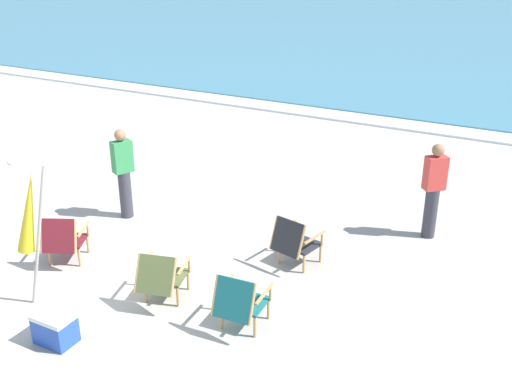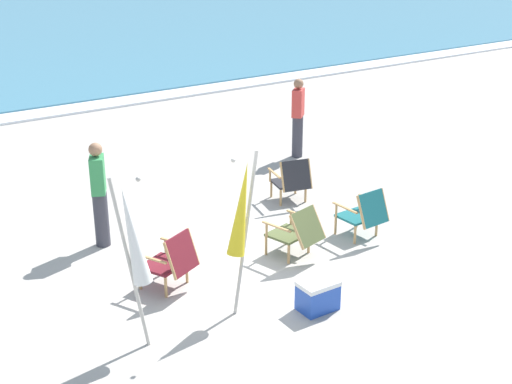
{
  "view_description": "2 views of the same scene",
  "coord_description": "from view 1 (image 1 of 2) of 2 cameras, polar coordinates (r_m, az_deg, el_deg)",
  "views": [
    {
      "loc": [
        5.24,
        -5.64,
        4.65
      ],
      "look_at": [
        1.05,
        2.28,
        0.81
      ],
      "focal_mm": 42.0,
      "sensor_mm": 36.0,
      "label": 1
    },
    {
      "loc": [
        -4.83,
        -7.56,
        4.75
      ],
      "look_at": [
        0.81,
        0.96,
        0.7
      ],
      "focal_mm": 50.0,
      "sensor_mm": 36.0,
      "label": 2
    }
  ],
  "objects": [
    {
      "name": "ground_plane",
      "position": [
        8.99,
        -12.98,
        -8.61
      ],
      "size": [
        80.0,
        80.0,
        0.0
      ],
      "primitive_type": "plane",
      "color": "#B2AAA0"
    },
    {
      "name": "beach_chair_back_right",
      "position": [
        8.27,
        -8.99,
        -7.87
      ],
      "size": [
        0.75,
        0.88,
        0.78
      ],
      "color": "#515B33",
      "rests_on": "ground"
    },
    {
      "name": "sea",
      "position": [
        36.49,
        20.08,
        14.61
      ],
      "size": [
        80.0,
        40.0,
        0.1
      ],
      "primitive_type": "cube",
      "color": "teal",
      "rests_on": "ground"
    },
    {
      "name": "beach_chair_far_center",
      "position": [
        9.04,
        3.69,
        -4.68
      ],
      "size": [
        0.71,
        0.78,
        0.82
      ],
      "color": "#28282D",
      "rests_on": "ground"
    },
    {
      "name": "cooler_box",
      "position": [
        7.96,
        -18.59,
        -12.19
      ],
      "size": [
        0.49,
        0.35,
        0.4
      ],
      "color": "blue",
      "rests_on": "ground"
    },
    {
      "name": "person_by_waterline",
      "position": [
        10.17,
        16.52,
        0.16
      ],
      "size": [
        0.39,
        0.38,
        1.63
      ],
      "color": "#383842",
      "rests_on": "ground"
    },
    {
      "name": "beach_chair_front_left",
      "position": [
        9.55,
        -17.87,
        -4.25
      ],
      "size": [
        0.81,
        0.85,
        0.82
      ],
      "color": "maroon",
      "rests_on": "ground"
    },
    {
      "name": "person_near_chairs",
      "position": [
        10.72,
        -12.5,
        1.79
      ],
      "size": [
        0.33,
        0.39,
        1.63
      ],
      "color": "#383842",
      "rests_on": "ground"
    },
    {
      "name": "beach_chair_back_left",
      "position": [
        7.64,
        -1.54,
        -10.36
      ],
      "size": [
        0.63,
        0.73,
        0.81
      ],
      "color": "#196066",
      "rests_on": "ground"
    },
    {
      "name": "surf_band",
      "position": [
        17.02,
        8.94,
        7.16
      ],
      "size": [
        80.0,
        1.1,
        0.06
      ],
      "primitive_type": "cube",
      "color": "white",
      "rests_on": "ground"
    },
    {
      "name": "umbrella_furled_yellow",
      "position": [
        8.24,
        -20.78,
        -1.94
      ],
      "size": [
        0.57,
        0.36,
        2.08
      ],
      "color": "#B7B2A8",
      "rests_on": "ground"
    }
  ]
}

